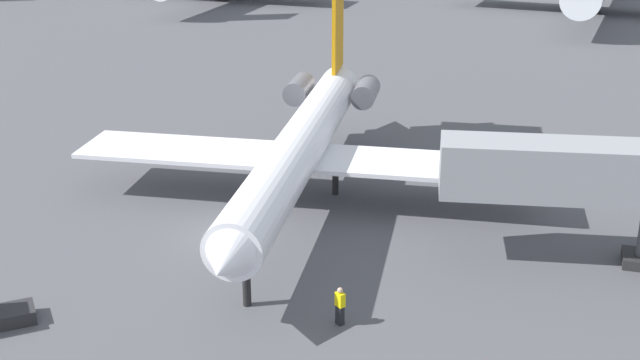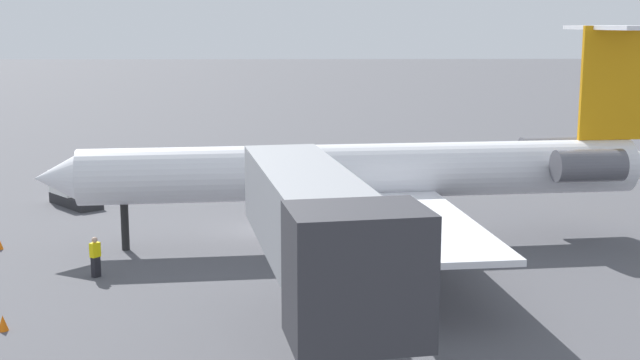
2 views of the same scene
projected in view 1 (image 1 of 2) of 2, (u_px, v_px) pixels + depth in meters
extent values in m
cube|color=#4C4C51|center=(229.00, 234.00, 42.70)|extent=(400.00, 400.00, 0.10)
cylinder|color=white|center=(300.00, 146.00, 44.73)|extent=(5.30, 26.30, 2.56)
cone|color=white|center=(225.00, 262.00, 32.01)|extent=(2.65, 2.44, 2.43)
cone|color=white|center=(342.00, 81.00, 57.55)|extent=(2.44, 2.81, 2.17)
cube|color=white|center=(426.00, 165.00, 44.85)|extent=(12.28, 5.63, 0.24)
cube|color=white|center=(187.00, 150.00, 47.15)|extent=(12.28, 5.63, 0.24)
cylinder|color=#595960|center=(366.00, 92.00, 53.45)|extent=(1.83, 3.34, 1.50)
cylinder|color=#595960|center=(299.00, 89.00, 54.20)|extent=(1.83, 3.34, 1.50)
cube|color=orange|center=(338.00, 29.00, 54.35)|extent=(0.58, 3.21, 5.44)
cylinder|color=black|center=(247.00, 283.00, 35.43)|extent=(0.36, 0.36, 2.16)
cylinder|color=black|center=(335.00, 176.00, 47.14)|extent=(0.36, 0.36, 2.16)
cylinder|color=black|center=(280.00, 173.00, 47.69)|extent=(0.36, 0.36, 2.16)
cube|color=gray|center=(582.00, 171.00, 38.10)|extent=(13.09, 4.70, 2.60)
cube|color=black|center=(340.00, 315.00, 34.21)|extent=(0.40, 0.38, 0.85)
cube|color=yellow|center=(340.00, 299.00, 33.95)|extent=(0.48, 0.45, 0.60)
sphere|color=tan|center=(340.00, 290.00, 33.80)|extent=(0.24, 0.24, 0.24)
cube|color=black|center=(596.00, 3.00, 101.76)|extent=(1.20, 2.80, 2.40)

